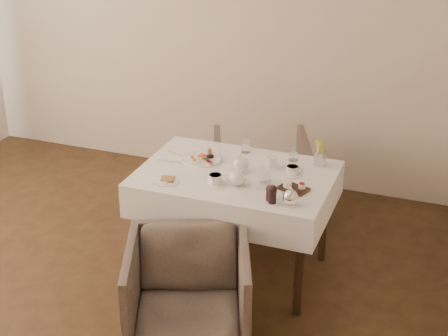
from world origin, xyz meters
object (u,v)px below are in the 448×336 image
at_px(table, 236,188).
at_px(teapot_centre, 241,163).
at_px(breakfast_plate, 202,158).
at_px(armchair_near, 188,295).
at_px(armchair_far, 260,179).

distance_m(table, teapot_centre, 0.18).
xyz_separation_m(breakfast_plate, teapot_centre, (0.31, -0.08, 0.05)).
relative_size(table, teapot_centre, 8.57).
bearing_deg(armchair_near, table, 68.64).
xyz_separation_m(armchair_near, armchair_far, (-0.07, 1.61, 0.01)).
relative_size(armchair_far, teapot_centre, 5.04).
xyz_separation_m(armchair_far, breakfast_plate, (-0.22, -0.67, 0.42)).
bearing_deg(table, breakfast_plate, 158.23).
bearing_deg(table, armchair_far, 95.17).
bearing_deg(armchair_near, teapot_centre, 67.33).
bearing_deg(teapot_centre, armchair_far, 93.15).
height_order(armchair_far, breakfast_plate, breakfast_plate).
xyz_separation_m(table, armchair_near, (0.00, -0.82, -0.31)).
bearing_deg(teapot_centre, breakfast_plate, 161.74).
bearing_deg(armchair_far, armchair_near, 71.20).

